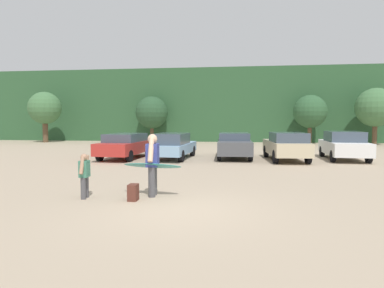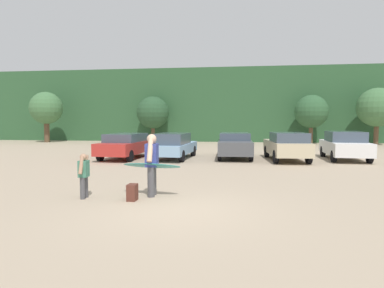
# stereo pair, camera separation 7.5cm
# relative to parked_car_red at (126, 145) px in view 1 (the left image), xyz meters

# --- Properties ---
(ground_plane) EXTENTS (120.00, 120.00, 0.00)m
(ground_plane) POSITION_rel_parked_car_red_xyz_m (4.98, -10.73, -0.77)
(ground_plane) COLOR tan
(hillside_ridge) EXTENTS (108.00, 12.00, 7.53)m
(hillside_ridge) POSITION_rel_parked_car_red_xyz_m (4.98, 21.59, 2.99)
(hillside_ridge) COLOR #2D5633
(hillside_ridge) RESTS_ON ground_plane
(tree_center_right) EXTENTS (3.18, 3.18, 5.00)m
(tree_center_right) POSITION_rel_parked_car_red_xyz_m (-12.56, 12.66, 2.60)
(tree_center_right) COLOR brown
(tree_center_right) RESTS_ON ground_plane
(tree_right) EXTENTS (3.21, 3.21, 4.56)m
(tree_right) POSITION_rel_parked_car_red_xyz_m (-2.10, 14.31, 2.17)
(tree_right) COLOR brown
(tree_right) RESTS_ON ground_plane
(tree_far_right) EXTENTS (3.05, 3.05, 4.53)m
(tree_far_right) POSITION_rel_parked_car_red_xyz_m (13.04, 13.77, 2.21)
(tree_far_right) COLOR brown
(tree_far_right) RESTS_ON ground_plane
(tree_center) EXTENTS (3.45, 3.45, 5.06)m
(tree_center) POSITION_rel_parked_car_red_xyz_m (18.54, 13.28, 2.54)
(tree_center) COLOR brown
(tree_center) RESTS_ON ground_plane
(parked_car_red) EXTENTS (2.19, 4.76, 1.43)m
(parked_car_red) POSITION_rel_parked_car_red_xyz_m (0.00, 0.00, 0.00)
(parked_car_red) COLOR #B72D28
(parked_car_red) RESTS_ON ground_plane
(parked_car_sky_blue) EXTENTS (2.07, 4.74, 1.47)m
(parked_car_sky_blue) POSITION_rel_parked_car_red_xyz_m (2.77, 0.02, 0.00)
(parked_car_sky_blue) COLOR #84ADD1
(parked_car_sky_blue) RESTS_ON ground_plane
(parked_car_dark_gray) EXTENTS (2.02, 4.69, 1.46)m
(parked_car_dark_gray) POSITION_rel_parked_car_red_xyz_m (6.21, 1.00, -0.00)
(parked_car_dark_gray) COLOR #4C4F54
(parked_car_dark_gray) RESTS_ON ground_plane
(parked_car_champagne) EXTENTS (2.14, 4.60, 1.54)m
(parked_car_champagne) POSITION_rel_parked_car_red_xyz_m (9.03, 0.08, 0.05)
(parked_car_champagne) COLOR beige
(parked_car_champagne) RESTS_ON ground_plane
(parked_car_white) EXTENTS (2.12, 4.44, 1.57)m
(parked_car_white) POSITION_rel_parked_car_red_xyz_m (12.28, 0.96, 0.04)
(parked_car_white) COLOR white
(parked_car_white) RESTS_ON ground_plane
(person_adult) EXTENTS (0.36, 0.89, 1.79)m
(person_adult) POSITION_rel_parked_car_red_xyz_m (3.97, -9.31, 0.24)
(person_adult) COLOR #4C4C51
(person_adult) RESTS_ON ground_plane
(person_child) EXTENTS (0.25, 0.61, 1.26)m
(person_child) POSITION_rel_parked_car_red_xyz_m (2.15, -9.87, -0.06)
(person_child) COLOR #4C4C51
(person_child) RESTS_ON ground_plane
(surfboard_teal) EXTENTS (1.81, 0.73, 0.24)m
(surfboard_teal) POSITION_rel_parked_car_red_xyz_m (3.97, -9.35, 0.11)
(surfboard_teal) COLOR teal
(backpack_dropped) EXTENTS (0.24, 0.34, 0.45)m
(backpack_dropped) POSITION_rel_parked_car_red_xyz_m (3.58, -9.95, -0.55)
(backpack_dropped) COLOR #592D23
(backpack_dropped) RESTS_ON ground_plane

